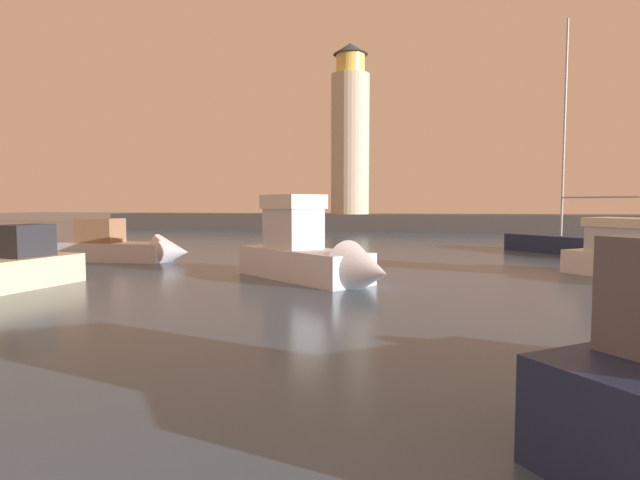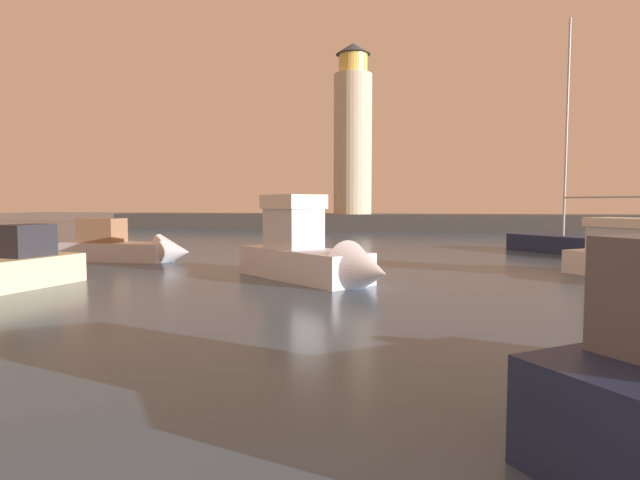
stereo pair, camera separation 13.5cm
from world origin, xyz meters
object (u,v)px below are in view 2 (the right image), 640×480
sailboat_moored (575,244)px  lighthouse (353,134)px  motorboat_1 (129,247)px  motorboat_2 (315,255)px

sailboat_moored → lighthouse: bearing=123.3°
motorboat_1 → motorboat_2: (9.85, -4.50, 0.28)m
lighthouse → motorboat_1: 32.22m
lighthouse → motorboat_1: bearing=-102.1°
motorboat_1 → sailboat_moored: 22.75m
motorboat_2 → sailboat_moored: bearing=45.9°
lighthouse → sailboat_moored: lighthouse is taller
motorboat_2 → motorboat_1: bearing=155.4°
lighthouse → motorboat_2: (3.34, -34.76, -8.69)m
motorboat_1 → sailboat_moored: sailboat_moored is taller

